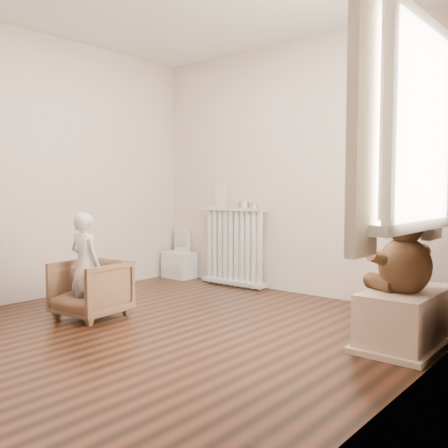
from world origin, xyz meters
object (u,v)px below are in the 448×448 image
Objects in this scene: armchair at (91,289)px; child at (85,265)px; radiator at (234,251)px; toy_vanity at (179,255)px; teddy_bear at (405,251)px; plush_cat at (406,203)px; toy_bench at (406,316)px.

armchair is 0.22m from child.
radiator is 1.86m from armchair.
toy_vanity is 3.26m from teddy_bear.
child is at bearing -155.82° from plush_cat.
plush_cat is at bearing -172.47° from child.
child is 2.53m from toy_bench.
teddy_bear is 0.50m from plush_cat.
radiator is 1.51× the size of toy_vanity.
radiator is 1.91m from child.
radiator is 3.81× the size of plush_cat.
child is 2.57m from plush_cat.
armchair is (-0.06, -1.86, -0.15)m from radiator.
child reaches higher than toy_vanity.
child is (-0.06, -1.91, 0.07)m from radiator.
child is 3.78× the size of plush_cat.
plush_cat reaches higher than toy_vanity.
radiator reaches higher than toy_vanity.
radiator is at bearing 179.11° from teddy_bear.
toy_bench is at bearing -15.79° from toy_vanity.
armchair is at bearing -156.93° from plush_cat.
teddy_bear is at bearing -163.92° from child.
teddy_bear reaches higher than toy_bench.
toy_vanity is at bearing -177.92° from radiator.
armchair is (0.76, -1.83, -0.03)m from toy_vanity.
plush_cat reaches higher than teddy_bear.
child is at bearing -91.91° from radiator.
teddy_bear is (3.09, -0.97, 0.40)m from toy_vanity.
radiator is at bearing -97.14° from child.
armchair is at bearing -95.23° from child.
toy_vanity is 0.71× the size of toy_bench.
armchair is 2.52m from teddy_bear.
plush_cat reaches higher than armchair.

